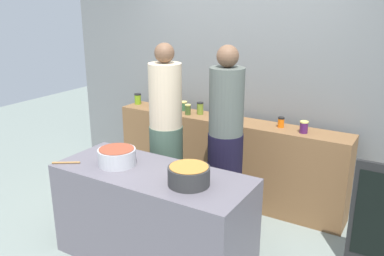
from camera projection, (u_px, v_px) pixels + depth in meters
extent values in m
plane|color=gray|center=(173.00, 242.00, 3.87)|extent=(12.00, 12.00, 0.00)
cube|color=slate|center=(242.00, 65.00, 4.60)|extent=(4.80, 0.12, 3.00)
cube|color=brown|center=(226.00, 159.00, 4.63)|extent=(2.70, 0.36, 0.95)
cube|color=#5E5962|center=(153.00, 217.00, 3.50)|extent=(1.70, 0.70, 0.85)
cylinder|color=olive|center=(138.00, 99.00, 5.11)|extent=(0.08, 0.08, 0.12)
cylinder|color=black|center=(138.00, 94.00, 5.09)|extent=(0.09, 0.09, 0.01)
cylinder|color=#9A4921|center=(152.00, 102.00, 5.01)|extent=(0.08, 0.08, 0.11)
cylinder|color=silver|center=(152.00, 97.00, 4.99)|extent=(0.08, 0.08, 0.01)
cylinder|color=#8B430C|center=(161.00, 103.00, 4.93)|extent=(0.06, 0.06, 0.13)
cylinder|color=black|center=(161.00, 97.00, 4.91)|extent=(0.07, 0.07, 0.01)
cylinder|color=#314E27|center=(169.00, 104.00, 4.88)|extent=(0.08, 0.08, 0.11)
cylinder|color=silver|center=(169.00, 100.00, 4.86)|extent=(0.08, 0.08, 0.01)
cylinder|color=#2E5536|center=(183.00, 106.00, 4.82)|extent=(0.09, 0.09, 0.10)
cylinder|color=#D6C666|center=(183.00, 102.00, 4.81)|extent=(0.09, 0.09, 0.01)
cylinder|color=#395122|center=(188.00, 110.00, 4.65)|extent=(0.06, 0.06, 0.11)
cylinder|color=#D6C666|center=(188.00, 105.00, 4.63)|extent=(0.07, 0.07, 0.01)
cylinder|color=olive|center=(200.00, 109.00, 4.66)|extent=(0.07, 0.07, 0.13)
cylinder|color=black|center=(200.00, 103.00, 4.64)|extent=(0.08, 0.08, 0.01)
cylinder|color=orange|center=(223.00, 116.00, 4.43)|extent=(0.08, 0.08, 0.09)
cylinder|color=black|center=(223.00, 112.00, 4.41)|extent=(0.08, 0.08, 0.01)
cylinder|color=#E65F0D|center=(281.00, 123.00, 4.19)|extent=(0.07, 0.07, 0.09)
cylinder|color=black|center=(281.00, 118.00, 4.17)|extent=(0.07, 0.07, 0.02)
cylinder|color=#471A4E|center=(304.00, 128.00, 4.01)|extent=(0.08, 0.08, 0.11)
cylinder|color=#D6C666|center=(304.00, 122.00, 3.99)|extent=(0.08, 0.08, 0.01)
cylinder|color=#B7B7BC|center=(117.00, 157.00, 3.50)|extent=(0.33, 0.33, 0.14)
cylinder|color=brown|center=(116.00, 149.00, 3.48)|extent=(0.30, 0.30, 0.00)
cylinder|color=#2D2D2D|center=(189.00, 176.00, 3.12)|extent=(0.33, 0.33, 0.15)
cylinder|color=#AD7230|center=(189.00, 166.00, 3.10)|extent=(0.30, 0.30, 0.00)
cylinder|color=#9E703D|center=(66.00, 163.00, 3.54)|extent=(0.21, 0.15, 0.02)
cylinder|color=#3E5546|center=(167.00, 174.00, 4.16)|extent=(0.33, 0.33, 1.02)
cylinder|color=#CAB594|center=(165.00, 96.00, 3.91)|extent=(0.32, 0.32, 0.62)
sphere|color=brown|center=(164.00, 53.00, 3.78)|extent=(0.19, 0.19, 0.19)
cylinder|color=black|center=(224.00, 183.00, 3.94)|extent=(0.33, 0.33, 1.01)
cylinder|color=#4D544D|center=(227.00, 101.00, 3.70)|extent=(0.32, 0.32, 0.62)
sphere|color=brown|center=(228.00, 56.00, 3.57)|extent=(0.20, 0.20, 0.20)
cube|color=black|center=(384.00, 223.00, 3.27)|extent=(0.53, 0.04, 0.99)
cube|color=black|center=(384.00, 218.00, 3.24)|extent=(0.45, 0.01, 0.75)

